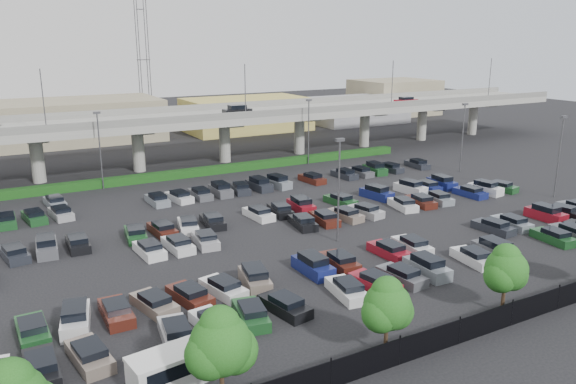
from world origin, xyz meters
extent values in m
plane|color=black|center=(0.00, 0.00, 0.00)|extent=(280.00, 280.00, 0.00)
cube|color=gray|center=(0.00, 32.00, 7.25)|extent=(150.00, 13.00, 1.10)
cube|color=slate|center=(0.00, 25.75, 8.30)|extent=(150.00, 0.50, 1.00)
cube|color=slate|center=(0.00, 38.25, 8.30)|extent=(150.00, 0.50, 1.00)
cylinder|color=gray|center=(-23.00, 32.00, 3.35)|extent=(1.80, 1.80, 6.70)
cube|color=slate|center=(-23.00, 32.00, 6.50)|extent=(2.60, 9.75, 0.50)
cylinder|color=gray|center=(-9.00, 32.00, 3.35)|extent=(1.80, 1.80, 6.70)
cube|color=slate|center=(-9.00, 32.00, 6.50)|extent=(2.60, 9.75, 0.50)
cylinder|color=gray|center=(5.00, 32.00, 3.35)|extent=(1.80, 1.80, 6.70)
cube|color=slate|center=(5.00, 32.00, 6.50)|extent=(2.60, 9.75, 0.50)
cylinder|color=gray|center=(19.00, 32.00, 3.35)|extent=(1.80, 1.80, 6.70)
cube|color=slate|center=(19.00, 32.00, 6.50)|extent=(2.60, 9.75, 0.50)
cylinder|color=gray|center=(33.00, 32.00, 3.35)|extent=(1.80, 1.80, 6.70)
cube|color=slate|center=(33.00, 32.00, 6.50)|extent=(2.60, 9.75, 0.50)
cylinder|color=gray|center=(47.00, 32.00, 3.35)|extent=(1.80, 1.80, 6.70)
cube|color=slate|center=(47.00, 32.00, 6.50)|extent=(2.60, 9.75, 0.50)
cylinder|color=gray|center=(61.00, 32.00, 3.35)|extent=(1.80, 1.80, 6.70)
cube|color=slate|center=(61.00, 32.00, 6.50)|extent=(2.60, 9.75, 0.50)
cube|color=black|center=(6.00, 29.00, 8.32)|extent=(4.40, 1.82, 1.05)
cube|color=black|center=(6.00, 29.00, 9.14)|extent=(2.60, 1.60, 0.65)
cube|color=maroon|center=(40.00, 29.00, 8.21)|extent=(4.40, 1.82, 0.82)
cube|color=black|center=(40.00, 29.00, 8.84)|extent=(2.30, 1.60, 0.50)
cylinder|color=#4D4D52|center=(-22.00, 25.90, 11.80)|extent=(0.14, 0.14, 8.00)
cylinder|color=#4D4D52|center=(6.00, 25.90, 11.80)|extent=(0.14, 0.14, 8.00)
cylinder|color=#4D4D52|center=(34.00, 25.90, 11.80)|extent=(0.14, 0.14, 8.00)
cylinder|color=#4D4D52|center=(58.00, 25.90, 11.80)|extent=(0.14, 0.14, 8.00)
cube|color=#144213|center=(0.00, 25.00, 0.55)|extent=(66.00, 1.60, 1.10)
cube|color=black|center=(0.00, -28.00, 0.90)|extent=(70.00, 0.06, 1.80)
cylinder|color=black|center=(-14.00, -28.00, 1.00)|extent=(0.10, 0.10, 2.00)
cylinder|color=black|center=(-9.00, -28.00, 1.00)|extent=(0.10, 0.10, 2.00)
cylinder|color=black|center=(-4.00, -28.00, 1.00)|extent=(0.10, 0.10, 2.00)
cylinder|color=black|center=(1.00, -28.00, 1.00)|extent=(0.10, 0.10, 2.00)
cylinder|color=black|center=(6.00, -28.00, 1.00)|extent=(0.10, 0.10, 2.00)
sphere|color=#1F5216|center=(-29.96, -26.46, 4.70)|extent=(2.29, 2.29, 2.29)
sphere|color=#1F5216|center=(-20.00, -26.45, 3.76)|extent=(3.39, 3.39, 3.39)
sphere|color=#1F5216|center=(-19.21, -26.35, 3.15)|extent=(2.67, 2.67, 2.67)
sphere|color=#1F5216|center=(-20.67, -26.53, 3.39)|extent=(2.67, 2.67, 2.67)
sphere|color=#1F5216|center=(-19.96, -26.33, 4.73)|extent=(2.30, 2.30, 2.30)
cylinder|color=#332316|center=(-9.00, -26.67, 0.98)|extent=(0.26, 0.26, 1.96)
sphere|color=#1F5216|center=(-9.00, -26.67, 3.37)|extent=(3.04, 3.04, 3.04)
sphere|color=#1F5216|center=(-8.29, -26.57, 2.82)|extent=(2.39, 2.39, 2.39)
sphere|color=#1F5216|center=(-9.60, -26.75, 3.04)|extent=(2.39, 2.39, 2.39)
sphere|color=#1F5216|center=(-8.96, -26.55, 4.24)|extent=(2.06, 2.06, 2.06)
cylinder|color=#332316|center=(2.00, -26.39, 0.99)|extent=(0.26, 0.26, 1.97)
sphere|color=#1F5216|center=(2.00, -26.39, 3.39)|extent=(3.07, 3.07, 3.07)
sphere|color=#1F5216|center=(2.71, -26.29, 2.85)|extent=(2.41, 2.41, 2.41)
sphere|color=#1F5216|center=(1.40, -26.47, 3.07)|extent=(2.41, 2.41, 2.41)
sphere|color=#1F5216|center=(2.04, -26.27, 4.27)|extent=(2.08, 2.08, 2.08)
cube|color=white|center=(-20.94, -23.04, 0.93)|extent=(6.61, 2.96, 1.86)
cube|color=black|center=(-20.94, -23.04, 1.38)|extent=(5.74, 2.89, 0.84)
cube|color=white|center=(-20.94, -23.04, 1.97)|extent=(6.71, 3.06, 0.22)
cube|color=black|center=(-28.25, -18.50, 0.41)|extent=(1.86, 4.41, 0.82)
cube|color=black|center=(-28.25, -18.70, 1.04)|extent=(1.62, 2.31, 0.50)
cube|color=gray|center=(-25.50, -18.50, 0.41)|extent=(2.40, 4.61, 0.82)
cube|color=black|center=(-25.50, -18.70, 1.04)|extent=(1.90, 2.50, 0.50)
cube|color=#A8A8AC|center=(-20.00, -18.50, 0.41)|extent=(2.40, 4.61, 0.82)
cube|color=black|center=(-20.00, -18.70, 1.04)|extent=(1.90, 2.50, 0.50)
cube|color=white|center=(-17.25, -18.50, 0.41)|extent=(2.38, 4.60, 0.82)
cube|color=black|center=(-17.25, -18.70, 1.04)|extent=(1.89, 2.49, 0.50)
cube|color=#1C4F23|center=(-14.50, -18.50, 0.41)|extent=(2.62, 4.67, 0.82)
cube|color=black|center=(-14.50, -18.70, 1.04)|extent=(2.01, 2.56, 0.50)
cube|color=black|center=(-11.75, -18.50, 0.41)|extent=(2.57, 4.65, 0.82)
cube|color=black|center=(-11.75, -18.70, 1.04)|extent=(1.98, 2.55, 0.50)
cube|color=white|center=(-6.25, -18.50, 0.41)|extent=(2.40, 4.61, 0.82)
cube|color=black|center=(-6.25, -18.70, 1.04)|extent=(1.90, 2.50, 0.50)
cube|color=maroon|center=(-3.50, -18.50, 0.41)|extent=(2.51, 4.64, 0.82)
cube|color=black|center=(-3.50, -18.70, 1.04)|extent=(1.95, 2.53, 0.50)
cube|color=#54565C|center=(-0.75, -18.50, 0.41)|extent=(2.23, 4.55, 0.82)
cube|color=black|center=(-0.75, -18.70, 1.04)|extent=(1.81, 2.44, 0.50)
cube|color=gray|center=(2.00, -18.50, 0.53)|extent=(1.97, 4.46, 1.05)
cube|color=black|center=(2.00, -18.50, 1.34)|extent=(1.69, 2.65, 0.65)
cube|color=white|center=(7.50, -18.50, 0.41)|extent=(2.35, 4.59, 0.82)
cube|color=black|center=(7.50, -18.70, 1.04)|extent=(1.88, 2.48, 0.50)
cube|color=#54565C|center=(10.25, -18.50, 0.53)|extent=(2.12, 4.52, 1.05)
cube|color=black|center=(10.25, -18.50, 1.34)|extent=(1.78, 2.70, 0.65)
cube|color=#1C4F23|center=(18.50, -18.50, 0.41)|extent=(2.29, 4.57, 0.82)
cube|color=black|center=(18.50, -18.70, 1.04)|extent=(1.84, 2.46, 0.50)
cube|color=#54565C|center=(21.25, -18.50, 0.41)|extent=(2.28, 4.57, 0.82)
cube|color=black|center=(21.25, -18.70, 1.04)|extent=(1.84, 2.46, 0.50)
cube|color=#1C4F23|center=(-28.25, -13.50, 0.41)|extent=(1.94, 4.45, 0.82)
cube|color=black|center=(-28.25, -13.70, 1.04)|extent=(1.66, 2.34, 0.50)
cube|color=white|center=(-25.50, -13.50, 0.53)|extent=(2.67, 4.68, 1.05)
cube|color=black|center=(-25.50, -13.50, 1.34)|extent=(2.09, 2.87, 0.65)
cube|color=#4E1D14|center=(-22.75, -13.50, 0.41)|extent=(1.87, 4.42, 0.82)
cube|color=black|center=(-22.75, -13.70, 1.04)|extent=(1.63, 2.32, 0.50)
cube|color=gray|center=(-20.00, -13.50, 0.41)|extent=(2.74, 4.69, 0.82)
cube|color=black|center=(-20.00, -13.70, 1.04)|extent=(2.07, 2.60, 0.50)
cube|color=#4E1D14|center=(-17.25, -13.50, 0.41)|extent=(2.66, 4.67, 0.82)
cube|color=black|center=(-17.25, -13.70, 1.04)|extent=(2.03, 2.57, 0.50)
cube|color=white|center=(-14.50, -13.50, 0.41)|extent=(2.68, 4.68, 0.82)
cube|color=black|center=(-14.50, -13.70, 1.04)|extent=(2.04, 2.58, 0.50)
cube|color=gray|center=(-11.75, -13.50, 0.53)|extent=(2.65, 4.67, 1.05)
cube|color=black|center=(-11.75, -13.50, 1.34)|extent=(2.08, 2.86, 0.65)
cube|color=navy|center=(-6.25, -13.50, 0.53)|extent=(1.87, 4.42, 1.05)
cube|color=black|center=(-6.25, -13.50, 1.34)|extent=(1.63, 2.62, 0.65)
cube|color=#4E1D14|center=(-3.50, -13.50, 0.41)|extent=(2.08, 4.50, 0.82)
cube|color=black|center=(-3.50, -13.70, 1.04)|extent=(1.73, 2.39, 0.50)
cube|color=maroon|center=(2.00, -13.50, 0.41)|extent=(1.98, 4.46, 0.82)
cube|color=black|center=(2.00, -13.70, 1.04)|extent=(1.68, 2.36, 0.50)
cube|color=white|center=(4.75, -13.50, 0.41)|extent=(2.14, 4.52, 0.82)
cube|color=black|center=(4.75, -13.70, 1.04)|extent=(1.77, 2.41, 0.50)
cube|color=#262931|center=(15.75, -13.50, 0.41)|extent=(2.16, 4.53, 0.82)
cube|color=black|center=(15.75, -13.70, 1.04)|extent=(1.78, 2.42, 0.50)
cube|color=gray|center=(18.50, -13.50, 0.41)|extent=(2.02, 4.48, 0.82)
cube|color=black|center=(18.50, -13.70, 1.04)|extent=(1.70, 2.37, 0.50)
cube|color=maroon|center=(24.00, -13.50, 0.53)|extent=(1.87, 4.42, 1.05)
cube|color=black|center=(24.00, -13.50, 1.34)|extent=(1.63, 2.62, 0.65)
cube|color=black|center=(26.75, -13.50, 0.41)|extent=(2.61, 4.66, 0.82)
cube|color=black|center=(26.75, -13.70, 1.04)|extent=(2.00, 2.56, 0.50)
cube|color=white|center=(-17.25, -2.50, 0.41)|extent=(2.14, 4.52, 0.82)
cube|color=black|center=(-17.25, -2.70, 1.04)|extent=(1.77, 2.41, 0.50)
cube|color=white|center=(-14.50, -2.50, 0.41)|extent=(2.09, 4.51, 0.82)
cube|color=black|center=(-14.50, -2.70, 1.04)|extent=(1.74, 2.40, 0.50)
cube|color=#A8A8AC|center=(-11.75, -2.50, 0.41)|extent=(2.29, 4.57, 0.82)
cube|color=black|center=(-11.75, -2.70, 1.04)|extent=(1.84, 2.46, 0.50)
cube|color=black|center=(-0.75, -2.50, 0.41)|extent=(2.43, 4.61, 0.82)
cube|color=black|center=(-0.75, -2.70, 1.04)|extent=(1.91, 2.50, 0.50)
cube|color=#4E1D14|center=(2.00, -2.50, 0.41)|extent=(2.26, 4.56, 0.82)
cube|color=black|center=(2.00, -2.70, 1.04)|extent=(1.83, 2.45, 0.50)
cube|color=gray|center=(4.75, -2.50, 0.41)|extent=(2.38, 4.60, 0.82)
cube|color=black|center=(4.75, -2.70, 1.04)|extent=(1.89, 2.49, 0.50)
cube|color=#A8A8AC|center=(7.50, -2.50, 0.41)|extent=(2.56, 4.65, 0.82)
cube|color=black|center=(7.50, -2.70, 1.04)|extent=(1.98, 2.54, 0.50)
cube|color=white|center=(13.00, -2.50, 0.41)|extent=(2.62, 4.67, 0.82)
cube|color=black|center=(13.00, -2.70, 1.04)|extent=(2.01, 2.56, 0.50)
cube|color=#4E1D14|center=(15.75, -2.50, 0.41)|extent=(2.38, 4.60, 0.82)
cube|color=black|center=(15.75, -2.70, 1.04)|extent=(1.89, 2.49, 0.50)
cube|color=gray|center=(18.50, -2.50, 0.41)|extent=(2.37, 4.60, 0.82)
cube|color=black|center=(18.50, -2.70, 1.04)|extent=(1.88, 2.49, 0.50)
cube|color=navy|center=(24.00, -2.50, 0.41)|extent=(2.02, 4.48, 0.82)
cube|color=black|center=(24.00, -2.70, 1.04)|extent=(1.70, 2.37, 0.50)
cube|color=white|center=(26.75, -2.50, 0.53)|extent=(2.39, 4.60, 1.05)
cube|color=black|center=(26.75, -2.50, 1.34)|extent=(1.93, 2.79, 0.65)
cube|color=#1C4F23|center=(29.50, -2.50, 0.41)|extent=(2.73, 4.69, 0.82)
cube|color=black|center=(29.50, -2.70, 1.04)|extent=(2.06, 2.59, 0.50)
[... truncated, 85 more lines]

